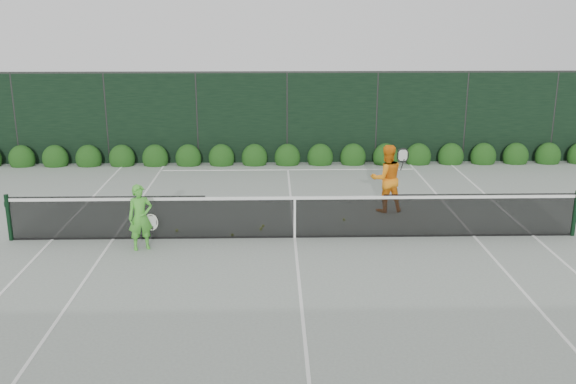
{
  "coord_description": "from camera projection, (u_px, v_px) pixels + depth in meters",
  "views": [
    {
      "loc": [
        -0.48,
        -13.75,
        5.02
      ],
      "look_at": [
        -0.14,
        0.3,
        1.0
      ],
      "focal_mm": 40.0,
      "sensor_mm": 36.0,
      "label": 1
    }
  ],
  "objects": [
    {
      "name": "tennis_balls",
      "position": [
        256.0,
        228.0,
        15.17
      ],
      "size": [
        4.07,
        1.12,
        0.07
      ],
      "color": "#CFE933",
      "rests_on": "ground"
    },
    {
      "name": "court_lines",
      "position": [
        295.0,
        237.0,
        14.61
      ],
      "size": [
        11.03,
        23.83,
        0.01
      ],
      "color": "white",
      "rests_on": "ground"
    },
    {
      "name": "windscreen_fence",
      "position": [
        300.0,
        210.0,
        11.59
      ],
      "size": [
        32.0,
        21.07,
        3.06
      ],
      "color": "black",
      "rests_on": "ground"
    },
    {
      "name": "player_man",
      "position": [
        386.0,
        178.0,
        16.31
      ],
      "size": [
        0.98,
        0.8,
        1.74
      ],
      "rotation": [
        0.0,
        0.0,
        3.33
      ],
      "color": "orange",
      "rests_on": "ground"
    },
    {
      "name": "tennis_net",
      "position": [
        294.0,
        216.0,
        14.46
      ],
      "size": [
        12.9,
        0.1,
        1.07
      ],
      "color": "black",
      "rests_on": "ground"
    },
    {
      "name": "hedge_row",
      "position": [
        287.0,
        158.0,
        21.42
      ],
      "size": [
        31.66,
        0.65,
        0.94
      ],
      "color": "#103B10",
      "rests_on": "ground"
    },
    {
      "name": "ground",
      "position": [
        295.0,
        238.0,
        14.61
      ],
      "size": [
        80.0,
        80.0,
        0.0
      ],
      "primitive_type": "plane",
      "color": "gray",
      "rests_on": "ground"
    },
    {
      "name": "player_woman",
      "position": [
        141.0,
        217.0,
        13.74
      ],
      "size": [
        0.66,
        0.51,
        1.44
      ],
      "rotation": [
        0.0,
        0.0,
        0.36
      ],
      "color": "green",
      "rests_on": "ground"
    }
  ]
}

